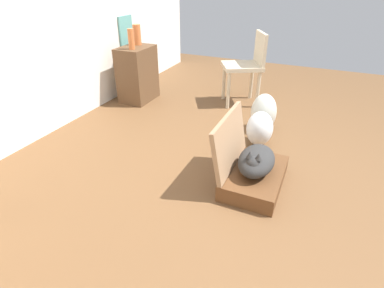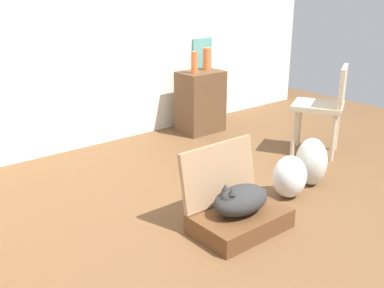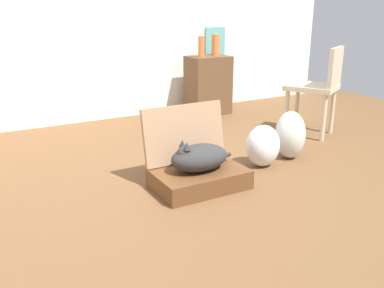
% 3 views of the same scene
% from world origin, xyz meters
% --- Properties ---
extents(ground_plane, '(7.68, 7.68, 0.00)m').
position_xyz_m(ground_plane, '(0.00, 0.00, 0.00)').
color(ground_plane, brown).
rests_on(ground_plane, ground).
extents(wall_back, '(6.40, 0.15, 2.60)m').
position_xyz_m(wall_back, '(0.00, 2.26, 1.30)').
color(wall_back, silver).
rests_on(wall_back, ground).
extents(suitcase_base, '(0.67, 0.44, 0.14)m').
position_xyz_m(suitcase_base, '(-0.05, -0.06, 0.07)').
color(suitcase_base, brown).
rests_on(suitcase_base, ground).
extents(suitcase_lid, '(0.67, 0.12, 0.44)m').
position_xyz_m(suitcase_lid, '(-0.05, 0.17, 0.36)').
color(suitcase_lid, '#9B7756').
rests_on(suitcase_lid, suitcase_base).
extents(cat, '(0.52, 0.28, 0.24)m').
position_xyz_m(cat, '(-0.06, -0.06, 0.24)').
color(cat, '#2D2D2D').
rests_on(cat, suitcase_base).
extents(plastic_bag_white, '(0.29, 0.26, 0.35)m').
position_xyz_m(plastic_bag_white, '(0.64, 0.07, 0.18)').
color(plastic_bag_white, silver).
rests_on(plastic_bag_white, ground).
extents(plastic_bag_clear, '(0.25, 0.28, 0.42)m').
position_xyz_m(plastic_bag_clear, '(0.97, 0.11, 0.21)').
color(plastic_bag_clear, silver).
rests_on(plastic_bag_clear, ground).
extents(side_table, '(0.50, 0.36, 0.71)m').
position_xyz_m(side_table, '(1.20, 1.85, 0.35)').
color(side_table, brown).
rests_on(side_table, ground).
extents(vase_tall, '(0.07, 0.07, 0.24)m').
position_xyz_m(vase_tall, '(1.07, 1.81, 0.83)').
color(vase_tall, '#CC6B38').
rests_on(vase_tall, side_table).
extents(vase_short, '(0.10, 0.10, 0.25)m').
position_xyz_m(vase_short, '(1.32, 1.89, 0.83)').
color(vase_short, '#CC6B38').
rests_on(vase_short, side_table).
extents(chair, '(0.59, 0.61, 0.90)m').
position_xyz_m(chair, '(1.67, 0.50, 0.51)').
color(chair, beige).
rests_on(chair, ground).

